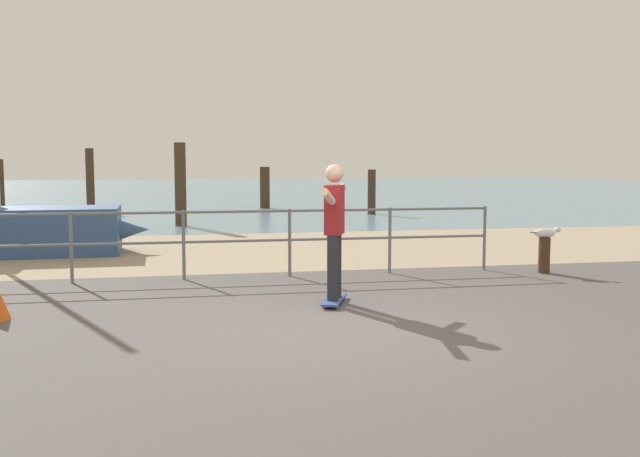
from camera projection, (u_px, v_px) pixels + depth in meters
name	position (u px, v px, depth m)	size (l,w,h in m)	color
ground_plane	(378.00, 360.00, 6.36)	(24.00, 10.00, 0.04)	#514C49
beach_strip	(268.00, 250.00, 14.16)	(24.00, 6.00, 0.04)	tan
sea_surface	(209.00, 191.00, 41.49)	(72.00, 50.00, 0.04)	slate
railing_fence	(183.00, 234.00, 10.45)	(9.56, 0.05, 1.05)	slate
sailboat	(6.00, 228.00, 13.14)	(4.97, 1.50, 5.30)	#335184
skateboard	(334.00, 300.00, 8.75)	(0.48, 0.82, 0.08)	#334C8C
skateboarder	(334.00, 223.00, 8.66)	(0.61, 1.38, 1.65)	#26262B
bollard_short	(544.00, 256.00, 11.12)	(0.18, 0.18, 0.58)	#422D1E
seagull	(546.00, 233.00, 11.08)	(0.48, 0.23, 0.18)	white
groyne_post_0	(0.00, 185.00, 24.64)	(0.30, 0.30, 1.82)	#422D1E
groyne_post_1	(90.00, 180.00, 24.76)	(0.28, 0.28, 2.20)	#422D1E
groyne_post_2	(180.00, 185.00, 19.03)	(0.31, 0.31, 2.26)	#422D1E
groyne_post_3	(265.00, 188.00, 26.16)	(0.36, 0.36, 1.54)	#422D1E
groyne_post_4	(372.00, 192.00, 23.20)	(0.26, 0.26, 1.48)	#422D1E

